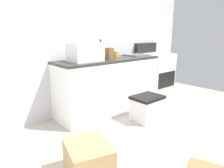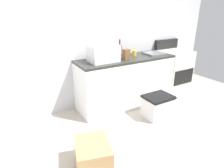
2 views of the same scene
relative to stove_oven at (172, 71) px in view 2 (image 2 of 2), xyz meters
The scene contains 11 objects.
ground_plane 1.99m from the stove_oven, 141.59° to the right, with size 6.00×6.00×0.00m, color #B2A899.
wall_back 1.77m from the stove_oven, 167.22° to the left, with size 5.00×0.10×2.60m, color silver.
kitchen_counter 1.22m from the stove_oven, behind, with size 1.80×0.60×0.90m.
stove_oven is the anchor object (origin of this frame).
microwave 1.78m from the stove_oven, behind, with size 0.46×0.34×0.27m, color white.
sink_basin 0.74m from the stove_oven, behind, with size 0.36×0.32×0.03m, color slate.
wine_bottle 1.37m from the stove_oven, behind, with size 0.07×0.07×0.30m.
coffee_mug 1.11m from the stove_oven, behind, with size 0.08×0.08×0.10m, color gold.
knife_block 1.40m from the stove_oven, behind, with size 0.10×0.10×0.18m, color brown.
cardboard_box_medium 2.72m from the stove_oven, 154.39° to the right, with size 0.37×0.45×0.33m, color tan.
storage_bin 1.25m from the stove_oven, 146.49° to the right, with size 0.46×0.36×0.38m.
Camera 2 is at (-1.59, -1.55, 1.70)m, focal length 30.76 mm.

